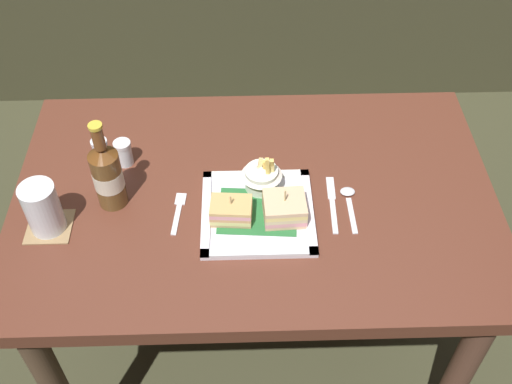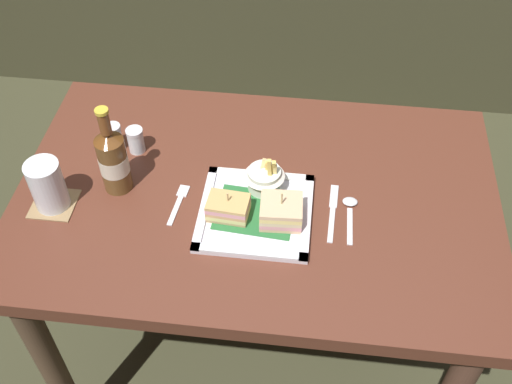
% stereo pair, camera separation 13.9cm
% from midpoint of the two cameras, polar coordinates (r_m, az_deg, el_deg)
% --- Properties ---
extents(ground_plane, '(6.00, 6.00, 0.00)m').
position_cam_midpoint_polar(ground_plane, '(2.08, 2.01, -14.92)').
color(ground_plane, '#393924').
extents(dining_table, '(1.14, 0.74, 0.78)m').
position_cam_midpoint_polar(dining_table, '(1.53, 2.65, -3.27)').
color(dining_table, '#582D1F').
rests_on(dining_table, ground_plane).
extents(square_plate, '(0.25, 0.25, 0.02)m').
position_cam_midpoint_polar(square_plate, '(1.39, 2.80, -2.10)').
color(square_plate, silver).
rests_on(square_plate, dining_table).
extents(sandwich_half_left, '(0.10, 0.07, 0.07)m').
position_cam_midpoint_polar(sandwich_half_left, '(1.36, 0.30, -1.63)').
color(sandwich_half_left, tan).
rests_on(sandwich_half_left, square_plate).
extents(sandwich_half_right, '(0.10, 0.09, 0.09)m').
position_cam_midpoint_polar(sandwich_half_right, '(1.36, 5.29, -1.98)').
color(sandwich_half_right, '#E4B088').
rests_on(sandwich_half_right, square_plate).
extents(fries_cup, '(0.10, 0.10, 0.10)m').
position_cam_midpoint_polar(fries_cup, '(1.41, 3.61, 1.34)').
color(fries_cup, silver).
rests_on(fries_cup, square_plate).
extents(beer_bottle, '(0.07, 0.07, 0.23)m').
position_cam_midpoint_polar(beer_bottle, '(1.42, -10.48, 2.86)').
color(beer_bottle, brown).
rests_on(beer_bottle, dining_table).
extents(drink_coaster, '(0.10, 0.10, 0.00)m').
position_cam_midpoint_polar(drink_coaster, '(1.47, -15.75, -1.23)').
color(drink_coaster, '#96784F').
rests_on(drink_coaster, dining_table).
extents(water_glass, '(0.08, 0.08, 0.12)m').
position_cam_midpoint_polar(water_glass, '(1.43, -16.20, 0.27)').
color(water_glass, silver).
rests_on(water_glass, dining_table).
extents(fork, '(0.03, 0.13, 0.00)m').
position_cam_midpoint_polar(fork, '(1.42, -4.46, -1.08)').
color(fork, silver).
rests_on(fork, dining_table).
extents(knife, '(0.02, 0.18, 0.00)m').
position_cam_midpoint_polar(knife, '(1.42, 9.94, -1.83)').
color(knife, silver).
rests_on(knife, dining_table).
extents(spoon, '(0.03, 0.14, 0.01)m').
position_cam_midpoint_polar(spoon, '(1.43, 11.51, -1.66)').
color(spoon, silver).
rests_on(spoon, dining_table).
extents(salt_shaker, '(0.04, 0.04, 0.07)m').
position_cam_midpoint_polar(salt_shaker, '(1.55, -10.54, 4.77)').
color(salt_shaker, silver).
rests_on(salt_shaker, dining_table).
extents(pepper_shaker, '(0.04, 0.04, 0.07)m').
position_cam_midpoint_polar(pepper_shaker, '(1.54, -8.60, 4.55)').
color(pepper_shaker, silver).
rests_on(pepper_shaker, dining_table).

